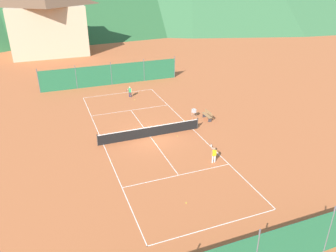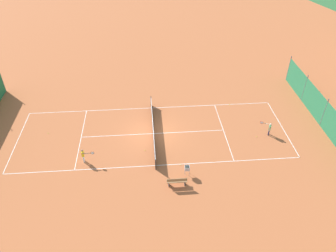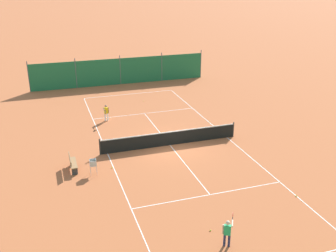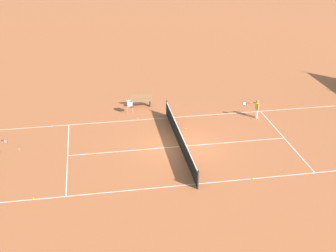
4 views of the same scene
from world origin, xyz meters
name	(u,v)px [view 1 (image 1 of 4)]	position (x,y,z in m)	size (l,w,h in m)	color
ground_plane	(150,137)	(0.00, 0.00, 0.00)	(600.00, 600.00, 0.00)	#B25B33
court_line_markings	(150,137)	(0.00, 0.00, 0.00)	(8.25, 23.85, 0.01)	white
tennis_net	(150,132)	(0.00, 0.00, 0.50)	(9.18, 0.08, 1.06)	#2D2D2D
windscreen_fence_far	(111,75)	(0.00, 15.50, 1.31)	(17.28, 0.08, 2.90)	#236B42
player_far_baseline	(214,154)	(3.15, -5.70, 0.73)	(0.43, 1.04, 1.26)	white
player_far_service	(130,91)	(0.95, 10.24, 0.72)	(0.81, 0.88, 1.24)	#23284C
tennis_ball_by_net_right	(177,136)	(2.23, -0.79, 0.03)	(0.07, 0.07, 0.07)	#CCE033
tennis_ball_mid_court	(111,162)	(-4.14, -2.98, 0.03)	(0.07, 0.07, 0.07)	#CCE033
tennis_ball_alley_left	(135,100)	(1.20, 9.15, 0.03)	(0.07, 0.07, 0.07)	#CCE033
tennis_ball_service_box	(89,110)	(-4.06, 7.92, 0.03)	(0.07, 0.07, 0.07)	#CCE033
tennis_ball_far_corner	(186,203)	(-0.76, -9.42, 0.03)	(0.07, 0.07, 0.07)	#CCE033
tennis_ball_alley_right	(185,120)	(4.20, 1.99, 0.03)	(0.07, 0.07, 0.07)	#CCE033
ball_hopper	(194,111)	(5.31, 2.37, 0.66)	(0.36, 0.36, 0.89)	#B7B7BC
courtside_bench	(207,115)	(6.34, 1.49, 0.45)	(0.36, 1.50, 0.84)	olive
alpine_chalet	(46,19)	(-6.13, 36.42, 5.82)	(13.00, 10.00, 11.20)	#C6B28E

